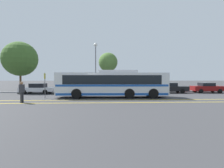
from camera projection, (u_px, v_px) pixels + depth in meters
name	position (u px, v px, depth m)	size (l,w,h in m)	color
ground_plane	(101.00, 97.00, 18.56)	(220.00, 220.00, 0.00)	#38383A
lane_strip_0	(113.00, 100.00, 16.39)	(0.20, 31.47, 0.01)	gold
lane_strip_1	(114.00, 103.00, 14.57)	(0.20, 31.47, 0.01)	gold
curb_strip	(110.00, 92.00, 25.08)	(39.47, 0.36, 0.15)	#99999E
transit_bus	(112.00, 83.00, 18.53)	(11.84, 2.87, 2.88)	silver
parked_car_0	(38.00, 88.00, 22.92)	(4.45, 2.04, 1.35)	silver
parked_car_1	(87.00, 88.00, 23.41)	(4.62, 2.16, 1.37)	silver
parked_car_2	(125.00, 88.00, 23.94)	(4.00, 2.05, 1.47)	silver
parked_car_3	(169.00, 88.00, 24.02)	(4.92, 2.02, 1.40)	black
parked_car_4	(207.00, 88.00, 24.20)	(4.17, 2.21, 1.39)	maroon
pedestrian_0	(22.00, 91.00, 14.53)	(0.35, 0.47, 1.77)	#2D2D33
bus_stop_sign	(45.00, 82.00, 17.69)	(0.07, 0.40, 2.58)	#59595E
street_lamp	(96.00, 56.00, 25.53)	(0.54, 0.54, 7.19)	#59595E
tree_0	(108.00, 62.00, 28.82)	(3.14, 3.14, 6.25)	#513823
tree_1	(20.00, 59.00, 25.82)	(5.05, 5.05, 7.41)	#513823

